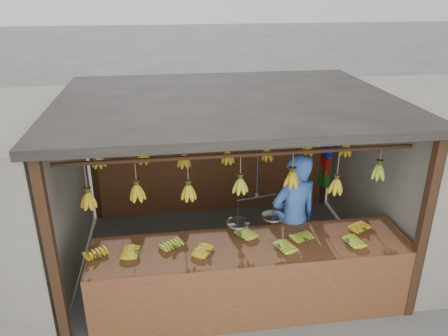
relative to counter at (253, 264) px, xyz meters
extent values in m
plane|color=#5B5B57|center=(-0.12, 1.23, -0.72)|extent=(80.00, 80.00, 0.00)
cube|color=black|center=(-2.12, -0.27, 0.43)|extent=(0.10, 0.10, 2.30)
cube|color=black|center=(1.88, -0.27, 0.43)|extent=(0.10, 0.10, 2.30)
cube|color=black|center=(-2.12, 2.73, 0.43)|extent=(0.10, 0.10, 2.30)
cube|color=black|center=(1.88, 2.73, 0.43)|extent=(0.10, 0.10, 2.30)
cube|color=black|center=(-0.12, 1.23, 1.63)|extent=(4.30, 3.30, 0.10)
cylinder|color=black|center=(-0.12, 0.23, 1.28)|extent=(4.00, 0.05, 0.05)
cylinder|color=black|center=(-0.12, 1.23, 1.28)|extent=(4.00, 0.05, 0.05)
cylinder|color=black|center=(-0.12, 2.23, 1.28)|extent=(4.00, 0.05, 0.05)
cube|color=#57311A|center=(-0.12, 2.73, 0.18)|extent=(4.00, 0.06, 1.80)
cube|color=#57311A|center=(0.01, 0.13, 0.14)|extent=(3.77, 0.84, 0.08)
cube|color=#57311A|center=(0.01, -0.28, -0.27)|extent=(3.77, 0.04, 0.90)
cube|color=black|center=(-1.78, -0.23, -0.31)|extent=(0.07, 0.07, 0.82)
cube|color=black|center=(1.79, -0.23, -0.31)|extent=(0.07, 0.07, 0.82)
cube|color=black|center=(-1.78, 0.50, -0.31)|extent=(0.07, 0.07, 0.82)
cube|color=black|center=(1.79, 0.50, -0.31)|extent=(0.07, 0.07, 0.82)
ellipsoid|color=#B28E13|center=(-1.74, 0.09, 0.21)|extent=(0.27, 0.30, 0.06)
ellipsoid|color=#B28E13|center=(-1.30, 0.13, 0.21)|extent=(0.26, 0.21, 0.06)
ellipsoid|color=#92A523|center=(-0.88, 0.15, 0.21)|extent=(0.28, 0.30, 0.06)
ellipsoid|color=#B28E13|center=(-0.51, 0.00, 0.21)|extent=(0.30, 0.28, 0.06)
ellipsoid|color=#92A523|center=(-0.10, 0.29, 0.21)|extent=(0.30, 0.28, 0.06)
ellipsoid|color=#92A523|center=(0.29, -0.04, 0.21)|extent=(0.29, 0.25, 0.06)
ellipsoid|color=#92A523|center=(0.66, 0.09, 0.21)|extent=(0.25, 0.29, 0.06)
ellipsoid|color=#92A523|center=(1.12, -0.03, 0.21)|extent=(0.27, 0.22, 0.06)
ellipsoid|color=#B28E13|center=(1.44, 0.21, 0.21)|extent=(0.27, 0.29, 0.06)
ellipsoid|color=#B28E13|center=(-1.79, 0.25, 0.84)|extent=(0.16, 0.16, 0.28)
ellipsoid|color=#B28E13|center=(-1.27, 0.25, 0.90)|extent=(0.16, 0.16, 0.28)
ellipsoid|color=#B28E13|center=(-0.70, 0.26, 0.86)|extent=(0.16, 0.16, 0.28)
ellipsoid|color=#92A523|center=(-0.11, 0.28, 0.89)|extent=(0.16, 0.16, 0.28)
ellipsoid|color=#B28E13|center=(0.48, 0.24, 0.95)|extent=(0.16, 0.16, 0.28)
ellipsoid|color=#B28E13|center=(1.00, 0.19, 0.85)|extent=(0.16, 0.16, 0.28)
ellipsoid|color=#92A523|center=(1.55, 0.28, 0.96)|extent=(0.16, 0.16, 0.28)
ellipsoid|color=#92A523|center=(-1.80, 1.25, 0.91)|extent=(0.16, 0.16, 0.28)
ellipsoid|color=#B28E13|center=(-1.22, 1.21, 0.95)|extent=(0.16, 0.16, 0.28)
ellipsoid|color=#B28E13|center=(-0.70, 1.20, 0.87)|extent=(0.16, 0.16, 0.28)
ellipsoid|color=#B28E13|center=(-0.11, 1.24, 0.87)|extent=(0.16, 0.16, 0.28)
ellipsoid|color=#B28E13|center=(0.44, 1.27, 0.87)|extent=(0.16, 0.16, 0.28)
ellipsoid|color=#B28E13|center=(0.99, 1.24, 0.92)|extent=(0.16, 0.16, 0.28)
ellipsoid|color=#B28E13|center=(1.56, 1.26, 0.88)|extent=(0.16, 0.16, 0.28)
ellipsoid|color=#B28E13|center=(-1.82, 2.19, 0.96)|extent=(0.16, 0.16, 0.28)
ellipsoid|color=#B28E13|center=(-1.28, 2.27, 0.95)|extent=(0.16, 0.16, 0.28)
ellipsoid|color=#B28E13|center=(-0.73, 2.25, 0.88)|extent=(0.16, 0.16, 0.28)
ellipsoid|color=#B28E13|center=(-0.11, 2.19, 0.96)|extent=(0.16, 0.16, 0.28)
ellipsoid|color=#B28E13|center=(0.41, 2.23, 0.91)|extent=(0.16, 0.16, 0.28)
ellipsoid|color=#B28E13|center=(0.98, 2.27, 0.88)|extent=(0.16, 0.16, 0.28)
ellipsoid|color=#B28E13|center=(1.59, 2.21, 0.85)|extent=(0.16, 0.16, 0.28)
cylinder|color=black|center=(0.07, 0.23, 1.02)|extent=(0.02, 0.02, 0.53)
cylinder|color=black|center=(0.07, 0.23, 0.75)|extent=(0.48, 0.12, 0.02)
cylinder|color=silver|center=(-0.15, 0.19, 0.45)|extent=(0.26, 0.26, 0.02)
cylinder|color=silver|center=(0.29, 0.28, 0.45)|extent=(0.26, 0.26, 0.02)
imported|color=#3359A5|center=(0.67, 0.63, 0.19)|extent=(0.76, 0.60, 1.82)
cube|color=yellow|center=(1.82, 2.58, 0.75)|extent=(0.08, 0.26, 0.34)
cube|color=#1426BF|center=(1.82, 2.58, 0.43)|extent=(0.08, 0.26, 0.34)
cube|color=red|center=(1.82, 2.58, 0.07)|extent=(0.08, 0.26, 0.34)
cube|color=#199926|center=(1.82, 2.58, -0.14)|extent=(0.08, 0.26, 0.34)
camera|label=1|loc=(-0.94, -4.14, 3.01)|focal=35.00mm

